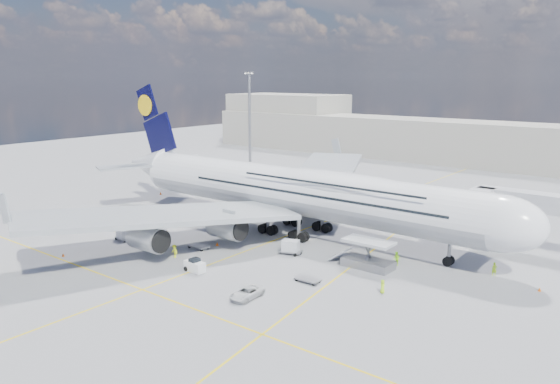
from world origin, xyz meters
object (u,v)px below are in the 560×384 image
Objects in this scene: cargo_loader at (367,258)px; dolly_row_a at (150,246)px; jet_bridge at (515,205)px; crew_wing at (118,232)px; service_van at (247,293)px; cone_nose at (540,289)px; crew_van at (382,286)px; cone_tail at (161,193)px; cone_wing_left_outer at (327,193)px; dolly_row_b at (123,235)px; dolly_nose_near at (290,247)px; crew_tug at (175,251)px; catering_truck_outer at (333,176)px; cone_wing_left_inner at (296,196)px; airliner at (297,191)px; cone_wing_right_outer at (63,255)px; crew_nose at (494,269)px; cone_wing_right_inner at (217,244)px; dolly_nose_far at (308,279)px; crew_loader at (396,259)px; catering_truck_inner at (325,204)px; baggage_tug at (195,266)px; dolly_row_c at (199,246)px; dolly_back at (157,236)px; light_mast at (250,122)px.

cargo_loader is 31.12m from dolly_row_a.
jet_bridge is 58.17m from crew_wing.
service_van is 9.04× the size of cone_nose.
crew_van is 64.59m from cone_tail.
crew_van is at bearing -50.05° from cone_wing_left_outer.
cone_tail is (-56.02, 12.58, -0.97)m from cargo_loader.
dolly_row_b is at bearing -162.30° from cone_nose.
dolly_nose_near reaches higher than crew_wing.
cone_nose is (42.43, 17.99, -0.68)m from crew_tug.
cone_wing_left_inner is at bearing -91.95° from catering_truck_outer.
crew_van is 29.02m from crew_tug.
cone_wing_left_outer is at bearing 113.89° from airliner.
cone_nose reaches higher than cone_wing_right_outer.
crew_nose reaches higher than cone_wing_right_inner.
crew_loader is (5.79, 11.94, 0.58)m from dolly_nose_far.
cone_nose is at bearing -31.54° from catering_truck_inner.
cargo_loader reaches higher than crew_nose.
crew_wing is at bearing -175.47° from crew_tug.
baggage_tug is 5.22× the size of cone_wing_left_inner.
dolly_nose_near reaches higher than crew_nose.
dolly_row_b is 57.93m from catering_truck_outer.
dolly_nose_far is 0.44× the size of catering_truck_inner.
dolly_row_c is 2.91m from cone_wing_right_inner.
airliner is 28.78× the size of dolly_row_b.
baggage_tug is 11.04m from cone_wing_right_inner.
jet_bridge is 5.40× the size of dolly_nose_near.
crew_tug is 2.95× the size of cone_wing_left_outer.
catering_truck_inner is (3.39, 27.75, 1.56)m from dolly_row_c.
jet_bridge reaches higher than crew_loader.
crew_loader is 17.19m from cone_nose.
cargo_loader is at bearing 25.84° from crew_van.
dolly_row_c is at bearing -162.79° from cone_nose.
crew_nose is at bearing 161.63° from cone_nose.
airliner is at bearing -87.91° from catering_truck_inner.
cone_tail is at bearing 138.17° from dolly_row_b.
jet_bridge is 57.01m from dolly_row_b.
dolly_row_c is 1.77× the size of crew_tug.
cone_wing_left_outer is (-6.07, 47.38, -0.62)m from crew_tug.
airliner is at bearing 102.25° from dolly_nose_near.
cone_wing_right_outer is at bearing -83.41° from dolly_row_b.
jet_bridge is 10.97× the size of crew_nose.
service_van is at bearing -107.83° from cargo_loader.
dolly_back is 1.31× the size of baggage_tug.
dolly_row_b is at bearing 82.83° from crew_van.
crew_wing is at bearing -133.53° from crew_loader.
dolly_nose_near is (20.64, 6.54, 0.68)m from dolly_back.
crew_loader is at bearing -0.51° from dolly_nose_near.
crew_van is 0.87× the size of crew_tug.
service_van is (51.27, -59.35, -12.59)m from light_mast.
light_mast is 13.50× the size of crew_wing.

